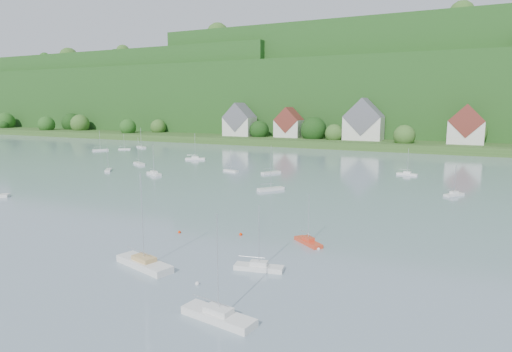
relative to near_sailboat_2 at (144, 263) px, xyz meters
The scene contains 15 objects.
far_shore_strip 166.98m from the near_sailboat_2, 94.71° to the left, with size 600.00×60.00×3.00m, color #2F521F.
forested_ridge 236.42m from the near_sailboat_2, 93.24° to the left, with size 620.00×181.22×69.89m.
village_building_0 168.34m from the near_sailboat_2, 114.13° to the left, with size 14.00×10.40×16.00m.
village_building_1 161.66m from the near_sailboat_2, 105.71° to the left, with size 12.00×9.36×14.00m.
village_building_2 154.97m from the near_sailboat_2, 93.23° to the left, with size 16.00×11.44×18.00m.
village_building_3 155.85m from the near_sailboat_2, 78.40° to the left, with size 13.00×10.40×15.50m.
near_sailboat_2 is the anchor object (origin of this frame).
near_sailboat_3 13.09m from the near_sailboat_2, 21.94° to the left, with size 5.73×2.61×7.47m.
near_sailboat_4 15.65m from the near_sailboat_2, 26.89° to the right, with size 7.20×3.01×9.43m.
near_sailboat_5 21.41m from the near_sailboat_2, 48.95° to the left, with size 4.76×4.12×6.67m.
mooring_buoy_1 8.36m from the near_sailboat_2, 11.00° to the right, with size 0.47×0.47×0.47m, color silver.
mooring_buoy_2 16.24m from the near_sailboat_2, 75.15° to the left, with size 0.47×0.47×0.47m, color #F82C00.
mooring_buoy_3 13.60m from the near_sailboat_2, 108.68° to the left, with size 0.42×0.42×0.42m, color #F82C00.
mooring_buoy_4 21.54m from the near_sailboat_2, 41.79° to the left, with size 0.41×0.41×0.41m, color silver.
far_sailboat_cluster 82.18m from the near_sailboat_2, 93.87° to the left, with size 195.74×70.49×8.71m.
Camera 1 is at (45.90, -3.87, 18.38)m, focal length 30.85 mm.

